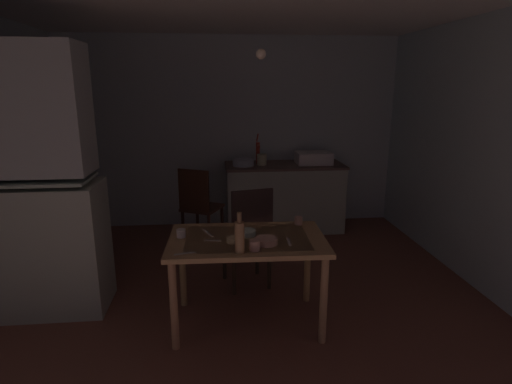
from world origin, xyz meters
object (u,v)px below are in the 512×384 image
mixing_bowl_counter (243,163)px  dining_table (247,249)px  chair_far_side (249,236)px  glass_bottle (240,236)px  hand_pump (258,151)px  hutch_cabinet (36,193)px  serving_bowl_wide (247,233)px  teacup_cream (298,221)px  chair_by_counter (199,205)px  sink_basin (314,158)px

mixing_bowl_counter → dining_table: size_ratio=0.22×
mixing_bowl_counter → dining_table: (-0.12, -2.14, -0.28)m
chair_far_side → glass_bottle: 0.95m
hand_pump → chair_far_side: 1.74m
hutch_cabinet → mixing_bowl_counter: hutch_cabinet is taller
glass_bottle → hutch_cabinet: bearing=157.0°
hutch_cabinet → glass_bottle: size_ratio=7.39×
serving_bowl_wide → teacup_cream: (0.45, 0.22, 0.01)m
mixing_bowl_counter → teacup_cream: 1.90m
serving_bowl_wide → dining_table: bearing=-92.4°
chair_far_side → serving_bowl_wide: bearing=-96.1°
mixing_bowl_counter → chair_by_counter: size_ratio=0.28×
mixing_bowl_counter → chair_far_side: size_ratio=0.27×
hutch_cabinet → chair_far_side: 1.81m
mixing_bowl_counter → glass_bottle: 2.43m
hand_pump → serving_bowl_wide: hand_pump is taller
teacup_cream → glass_bottle: size_ratio=0.23×
hutch_cabinet → glass_bottle: (1.59, -0.68, -0.18)m
dining_table → hutch_cabinet: bearing=166.7°
glass_bottle → chair_far_side: bearing=81.3°
dining_table → serving_bowl_wide: size_ratio=8.40×
mixing_bowl_counter → teacup_cream: mixing_bowl_counter is taller
hand_pump → chair_by_counter: 1.08m
dining_table → chair_far_side: size_ratio=1.25×
hutch_cabinet → teacup_cream: bearing=-3.1°
sink_basin → serving_bowl_wide: size_ratio=3.04×
hutch_cabinet → hand_pump: size_ratio=5.58×
serving_bowl_wide → teacup_cream: size_ratio=2.16×
dining_table → teacup_cream: (0.46, 0.28, 0.12)m
hutch_cabinet → serving_bowl_wide: 1.72m
hand_pump → dining_table: (-0.32, -2.24, -0.41)m
serving_bowl_wide → glass_bottle: 0.37m
sink_basin → glass_bottle: (-1.11, -2.47, -0.11)m
sink_basin → glass_bottle: 2.71m
sink_basin → teacup_cream: (-0.58, -1.91, -0.20)m
sink_basin → chair_by_counter: 1.61m
serving_bowl_wide → hutch_cabinet: bearing=168.7°
sink_basin → chair_far_side: 1.92m
sink_basin → glass_bottle: sink_basin is taller
hutch_cabinet → chair_by_counter: (1.24, 1.27, -0.51)m
chair_far_side → glass_bottle: size_ratio=3.32×
teacup_cream → glass_bottle: glass_bottle is taller
mixing_bowl_counter → chair_by_counter: mixing_bowl_counter is taller
hand_pump → chair_far_side: (-0.26, -1.64, -0.53)m
chair_far_side → hutch_cabinet: bearing=-173.4°
mixing_bowl_counter → teacup_cream: size_ratio=3.99×
serving_bowl_wide → chair_far_side: bearing=83.9°
chair_far_side → chair_by_counter: 1.17m
sink_basin → teacup_cream: size_ratio=6.56×
hand_pump → glass_bottle: 2.56m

